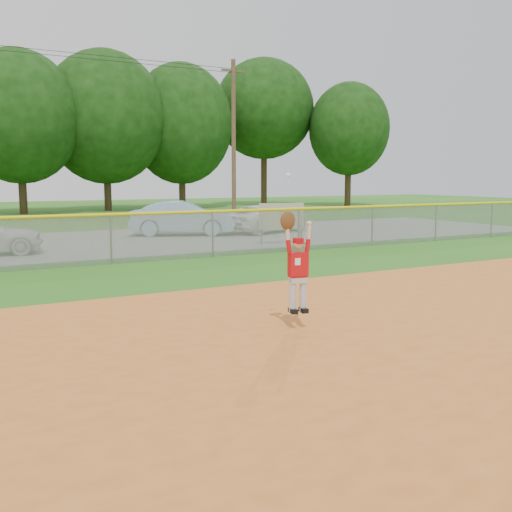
{
  "coord_description": "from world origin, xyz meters",
  "views": [
    {
      "loc": [
        -4.22,
        -7.02,
        2.59
      ],
      "look_at": [
        0.92,
        2.52,
        1.1
      ],
      "focal_mm": 40.0,
      "sensor_mm": 36.0,
      "label": 1
    }
  ],
  "objects_px": {
    "sponsor_sign": "(282,217)",
    "ballplayer": "(297,263)",
    "car_white_b": "(267,218)",
    "car_blue": "(183,218)"
  },
  "relations": [
    {
      "from": "ballplayer",
      "to": "sponsor_sign",
      "type": "bearing_deg",
      "value": 60.27
    },
    {
      "from": "car_blue",
      "to": "sponsor_sign",
      "type": "height_order",
      "value": "sponsor_sign"
    },
    {
      "from": "sponsor_sign",
      "to": "car_white_b",
      "type": "bearing_deg",
      "value": 67.28
    },
    {
      "from": "sponsor_sign",
      "to": "ballplayer",
      "type": "distance_m",
      "value": 12.53
    },
    {
      "from": "sponsor_sign",
      "to": "ballplayer",
      "type": "bearing_deg",
      "value": -119.73
    },
    {
      "from": "sponsor_sign",
      "to": "ballplayer",
      "type": "height_order",
      "value": "ballplayer"
    },
    {
      "from": "car_blue",
      "to": "sponsor_sign",
      "type": "distance_m",
      "value": 5.51
    },
    {
      "from": "car_white_b",
      "to": "sponsor_sign",
      "type": "xyz_separation_m",
      "value": [
        -1.94,
        -4.63,
        0.4
      ]
    },
    {
      "from": "car_blue",
      "to": "sponsor_sign",
      "type": "bearing_deg",
      "value": -132.21
    },
    {
      "from": "car_white_b",
      "to": "sponsor_sign",
      "type": "height_order",
      "value": "sponsor_sign"
    }
  ]
}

